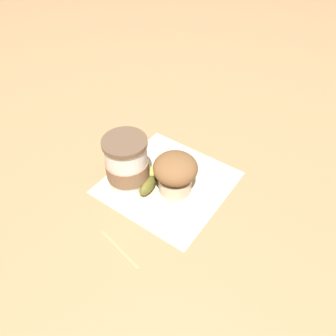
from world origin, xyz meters
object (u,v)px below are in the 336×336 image
coffee_cup (127,164)px  banana (163,171)px  sugar_packet (120,149)px  muffin (177,171)px

coffee_cup → banana: (0.07, -0.03, -0.04)m
coffee_cup → sugar_packet: bearing=65.3°
muffin → sugar_packet: size_ratio=1.86×
muffin → banana: bearing=90.4°
coffee_cup → banana: size_ratio=0.74×
muffin → banana: muffin is taller
muffin → sugar_packet: muffin is taller
coffee_cup → muffin: coffee_cup is taller
coffee_cup → muffin: bearing=-46.9°
coffee_cup → muffin: size_ratio=1.32×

